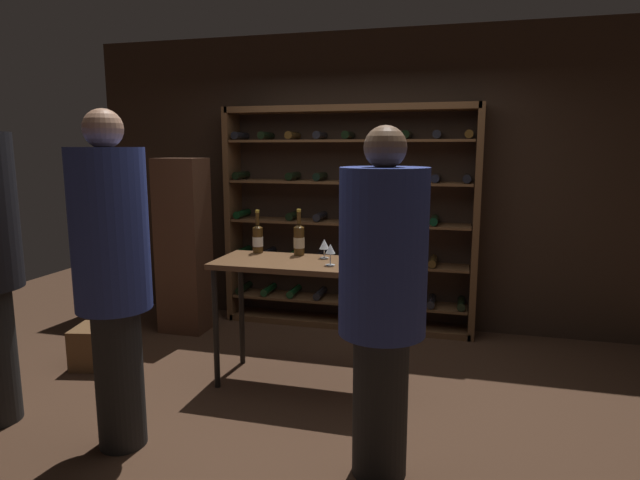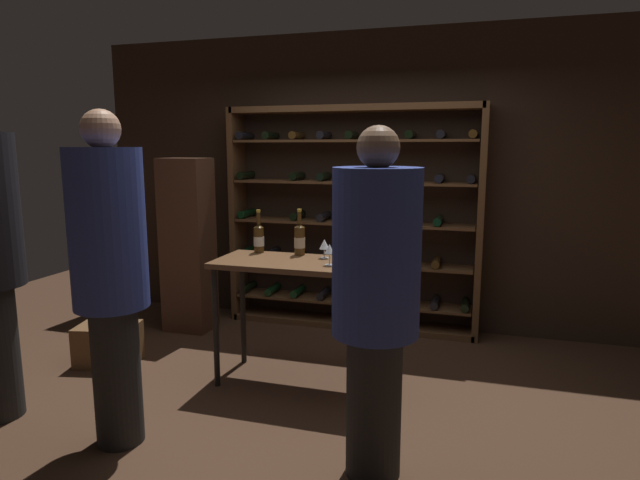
# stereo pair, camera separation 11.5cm
# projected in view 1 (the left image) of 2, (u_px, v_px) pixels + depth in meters

# --- Properties ---
(ground_plane) EXTENTS (9.47, 9.47, 0.00)m
(ground_plane) POSITION_uv_depth(u_px,v_px,m) (323.00, 392.00, 3.98)
(ground_plane) COLOR #472D1E
(back_wall) EXTENTS (5.85, 0.10, 2.90)m
(back_wall) POSITION_uv_depth(u_px,v_px,m) (367.00, 182.00, 5.39)
(back_wall) COLOR #332319
(back_wall) RESTS_ON ground
(wine_rack) EXTENTS (2.49, 0.32, 2.18)m
(wine_rack) POSITION_uv_depth(u_px,v_px,m) (347.00, 219.00, 5.29)
(wine_rack) COLOR brown
(wine_rack) RESTS_ON ground
(tasting_table) EXTENTS (1.33, 0.58, 0.95)m
(tasting_table) POSITION_uv_depth(u_px,v_px,m) (304.00, 276.00, 3.99)
(tasting_table) COLOR brown
(tasting_table) RESTS_ON ground
(person_guest_blue_shirt) EXTENTS (0.46, 0.46, 1.89)m
(person_guest_blue_shirt) POSITION_uv_depth(u_px,v_px,m) (382.00, 291.00, 2.83)
(person_guest_blue_shirt) COLOR #242424
(person_guest_blue_shirt) RESTS_ON ground
(person_host_in_suit) EXTENTS (0.43, 0.43, 2.00)m
(person_host_in_suit) POSITION_uv_depth(u_px,v_px,m) (112.00, 267.00, 3.10)
(person_host_in_suit) COLOR black
(person_host_in_suit) RESTS_ON ground
(wine_crate) EXTENTS (0.54, 0.43, 0.33)m
(wine_crate) POSITION_uv_depth(u_px,v_px,m) (105.00, 347.00, 4.43)
(wine_crate) COLOR brown
(wine_crate) RESTS_ON ground
(display_cabinet) EXTENTS (0.44, 0.36, 1.69)m
(display_cabinet) POSITION_uv_depth(u_px,v_px,m) (184.00, 246.00, 5.22)
(display_cabinet) COLOR #4C2D1E
(display_cabinet) RESTS_ON ground
(wine_bottle_red_label) EXTENTS (0.09, 0.09, 0.36)m
(wine_bottle_red_label) POSITION_uv_depth(u_px,v_px,m) (299.00, 239.00, 4.19)
(wine_bottle_red_label) COLOR #4C3314
(wine_bottle_red_label) RESTS_ON tasting_table
(wine_bottle_gold_foil) EXTENTS (0.08, 0.08, 0.34)m
(wine_bottle_gold_foil) POSITION_uv_depth(u_px,v_px,m) (258.00, 238.00, 4.29)
(wine_bottle_gold_foil) COLOR #4C3314
(wine_bottle_gold_foil) RESTS_ON tasting_table
(wine_glass_stemmed_left) EXTENTS (0.08, 0.08, 0.15)m
(wine_glass_stemmed_left) POSITION_uv_depth(u_px,v_px,m) (324.00, 245.00, 4.07)
(wine_glass_stemmed_left) COLOR silver
(wine_glass_stemmed_left) RESTS_ON tasting_table
(wine_glass_stemmed_right) EXTENTS (0.07, 0.07, 0.15)m
(wine_glass_stemmed_right) POSITION_uv_depth(u_px,v_px,m) (330.00, 250.00, 3.82)
(wine_glass_stemmed_right) COLOR silver
(wine_glass_stemmed_right) RESTS_ON tasting_table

